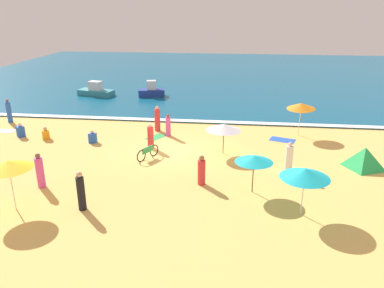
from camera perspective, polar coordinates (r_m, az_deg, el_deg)
ground_plane at (r=23.32m, az=-3.51°, el=-1.07°), size 60.00×60.00×0.00m
ocean_water at (r=50.23m, az=2.21°, el=10.58°), size 60.00×44.00×0.10m
wave_breaker_foam at (r=29.17m, az=-1.34°, el=3.59°), size 57.00×0.70×0.01m
beach_umbrella_2 at (r=17.74m, az=-26.07°, el=-2.87°), size 2.54×2.53×2.35m
beach_umbrella_3 at (r=16.29m, az=16.75°, el=-4.27°), size 2.46×2.46×2.15m
beach_umbrella_5 at (r=22.46m, az=4.83°, el=2.57°), size 2.98×2.98×1.88m
beach_umbrella_6 at (r=17.85m, az=9.37°, el=-2.25°), size 2.45×2.45×1.88m
beach_umbrella_7 at (r=26.57m, az=16.19°, el=5.55°), size 2.66×2.67×2.35m
beach_tent at (r=22.70m, az=24.65°, el=-1.92°), size 2.18×2.12×1.22m
parked_bicycle at (r=22.18m, az=-6.71°, el=-1.26°), size 0.95×1.61×0.76m
beachgoer_0 at (r=25.83m, az=-3.63°, el=2.76°), size 0.48×0.48×1.55m
beachgoer_1 at (r=25.46m, az=-14.82°, el=0.96°), size 0.47×0.47×0.83m
beachgoer_2 at (r=20.57m, az=14.47°, el=-2.24°), size 0.43×0.43×1.78m
beachgoer_3 at (r=19.89m, az=-22.04°, el=-3.88°), size 0.45×0.45×1.78m
beachgoer_4 at (r=17.15m, az=-16.46°, el=-6.96°), size 0.45×0.45×1.81m
beachgoer_5 at (r=28.27m, az=-24.53°, el=1.82°), size 0.66×0.66×0.98m
beachgoer_6 at (r=32.05m, az=-25.98°, el=4.43°), size 0.51×0.51×1.82m
beachgoer_7 at (r=18.77m, az=1.45°, el=-4.11°), size 0.44×0.44×1.56m
beachgoer_9 at (r=26.94m, az=-5.27°, el=3.73°), size 0.56×0.56×1.82m
beachgoer_10 at (r=23.68m, az=-6.30°, el=1.11°), size 0.50×0.50×1.62m
beachgoer_11 at (r=27.13m, az=-21.27°, el=1.43°), size 0.60×0.60×0.85m
beach_towel_1 at (r=25.90m, az=13.53°, el=0.61°), size 1.87×1.45×0.01m
beach_towel_2 at (r=25.83m, az=-5.52°, el=1.03°), size 1.42×1.65×0.01m
beach_towel_3 at (r=30.15m, az=-26.37°, el=1.79°), size 1.39×0.98×0.01m
small_boat_0 at (r=38.76m, az=-14.35°, el=7.82°), size 3.74×2.15×1.39m
small_boat_1 at (r=37.38m, az=-6.15°, el=7.97°), size 2.70×1.66×1.53m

